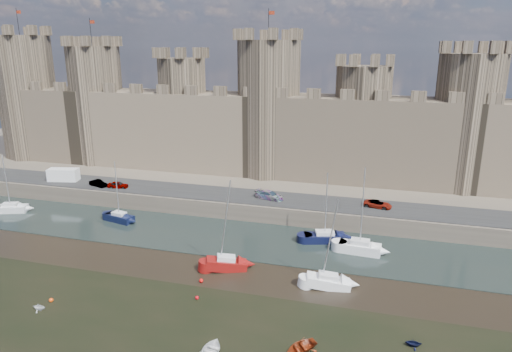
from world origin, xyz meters
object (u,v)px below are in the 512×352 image
(car_0, at_px, (118,185))
(sailboat_0, at_px, (10,208))
(car_2, at_px, (270,195))
(van, at_px, (63,175))
(car_1, at_px, (98,183))
(sailboat_5, at_px, (328,281))
(car_3, at_px, (378,204))
(sailboat_4, at_px, (226,263))
(sailboat_1, at_px, (119,217))
(sailboat_3, at_px, (325,237))
(sailboat_2, at_px, (360,247))

(car_0, height_order, sailboat_0, sailboat_0)
(car_0, height_order, car_2, car_2)
(van, height_order, sailboat_0, sailboat_0)
(car_1, height_order, sailboat_5, sailboat_5)
(sailboat_5, bearing_deg, sailboat_0, 158.90)
(car_3, xyz_separation_m, sailboat_4, (-16.20, -18.75, -2.26))
(car_3, bearing_deg, car_2, 103.78)
(sailboat_1, xyz_separation_m, sailboat_4, (19.77, -9.73, 0.05))
(sailboat_4, bearing_deg, van, 131.17)
(sailboat_1, relative_size, sailboat_5, 0.90)
(car_3, xyz_separation_m, sailboat_3, (-6.36, -8.12, -2.31))
(car_1, height_order, sailboat_0, sailboat_0)
(sailboat_1, relative_size, sailboat_4, 0.83)
(car_0, distance_m, car_1, 3.53)
(car_3, bearing_deg, car_1, 104.38)
(car_3, height_order, van, van)
(sailboat_2, bearing_deg, car_3, 84.05)
(sailboat_2, height_order, sailboat_4, sailboat_2)
(car_3, bearing_deg, sailboat_1, 116.04)
(sailboat_0, bearing_deg, sailboat_4, -33.61)
(van, xyz_separation_m, sailboat_4, (35.33, -18.08, -2.80))
(car_0, relative_size, sailboat_5, 0.33)
(van, xyz_separation_m, sailboat_2, (49.74, -9.65, -2.73))
(sailboat_4, bearing_deg, sailboat_3, 25.48)
(car_2, height_order, car_3, car_2)
(sailboat_4, bearing_deg, sailboat_2, 8.58)
(car_1, relative_size, sailboat_3, 0.36)
(van, height_order, sailboat_5, sailboat_5)
(van, xyz_separation_m, sailboat_5, (47.01, -18.96, -2.86))
(van, bearing_deg, sailboat_3, -21.63)
(sailboat_0, xyz_separation_m, sailboat_4, (37.96, -8.68, 0.06))
(car_2, bearing_deg, sailboat_5, -135.29)
(sailboat_2, bearing_deg, sailboat_0, -176.43)
(car_0, relative_size, sailboat_2, 0.30)
(car_1, relative_size, car_3, 0.86)
(sailboat_5, bearing_deg, sailboat_4, 165.51)
(car_3, bearing_deg, sailboat_5, 178.99)
(car_3, distance_m, sailboat_3, 10.57)
(car_0, xyz_separation_m, car_3, (40.52, 1.70, -0.01))
(sailboat_4, distance_m, sailboat_5, 11.71)
(sailboat_3, bearing_deg, car_3, 35.13)
(sailboat_0, distance_m, sailboat_2, 52.38)
(sailboat_3, bearing_deg, van, 153.82)
(car_2, xyz_separation_m, sailboat_0, (-38.49, -9.57, -2.41))
(car_0, relative_size, car_2, 0.74)
(car_1, height_order, car_3, car_1)
(sailboat_3, relative_size, sailboat_5, 0.93)
(sailboat_4, bearing_deg, car_2, 66.61)
(sailboat_1, height_order, sailboat_3, sailboat_3)
(car_3, distance_m, sailboat_5, 20.28)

